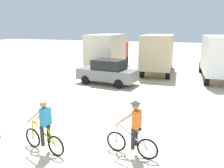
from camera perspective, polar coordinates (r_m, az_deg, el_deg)
name	(u,v)px	position (r m, az deg, el deg)	size (l,w,h in m)	color
ground_plane	(71,143)	(8.24, -10.24, -14.52)	(120.00, 120.00, 0.00)	beige
box_truck_cream_rv	(108,50)	(21.32, -0.90, 8.46)	(2.83, 6.90, 3.35)	beige
box_truck_tan_camper	(158,52)	(20.37, 11.59, 7.93)	(2.86, 6.91, 3.35)	#CCB78E
box_truck_avon_van	(220,55)	(19.21, 25.53, 6.52)	(2.83, 6.90, 3.35)	white
sedan_parked	(108,72)	(16.06, -1.09, 3.09)	(4.36, 2.19, 1.76)	slate
cyclist_cowboy_hat	(44,128)	(7.57, -16.73, -10.47)	(1.71, 0.55, 1.82)	black
cyclist_near_camera	(133,131)	(7.10, 5.42, -11.60)	(1.73, 0.52, 1.82)	black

